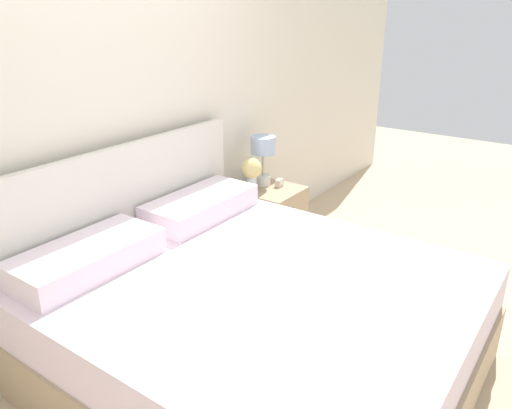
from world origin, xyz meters
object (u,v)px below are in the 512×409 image
object	(u,v)px
bed	(248,320)
nightstand	(269,221)
table_lamp	(263,152)
alarm_clock	(279,183)
flower_vase	(252,171)

from	to	relation	value
bed	nightstand	distance (m)	1.42
table_lamp	bed	bearing A→B (deg)	-148.11
bed	alarm_clock	distance (m)	1.50
alarm_clock	bed	bearing A→B (deg)	-153.20
bed	flower_vase	world-z (taller)	bed
bed	alarm_clock	world-z (taller)	bed
nightstand	table_lamp	world-z (taller)	table_lamp
table_lamp	flower_vase	distance (m)	0.22
bed	nightstand	xyz separation A→B (m)	(1.23, 0.70, -0.05)
bed	flower_vase	size ratio (longest dim) A/B	7.62
flower_vase	alarm_clock	size ratio (longest dim) A/B	3.88
bed	alarm_clock	bearing A→B (deg)	26.80
table_lamp	flower_vase	world-z (taller)	table_lamp
table_lamp	alarm_clock	bearing A→B (deg)	-74.29
nightstand	table_lamp	distance (m)	0.55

